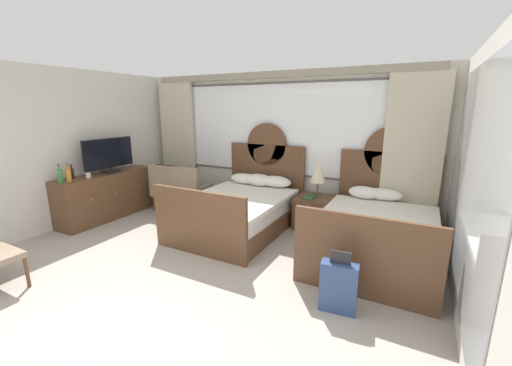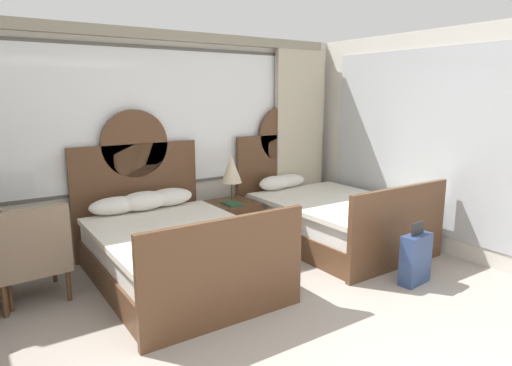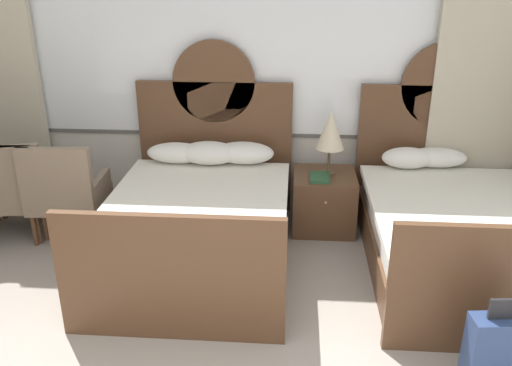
# 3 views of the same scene
# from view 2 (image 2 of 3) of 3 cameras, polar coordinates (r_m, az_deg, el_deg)

# --- Properties ---
(wall_back_window) EXTENTS (5.88, 0.22, 2.70)m
(wall_back_window) POSITION_cam_2_polar(r_m,az_deg,el_deg) (5.60, -14.11, 5.89)
(wall_back_window) COLOR beige
(wall_back_window) RESTS_ON ground_plane
(wall_right_mirror) EXTENTS (0.08, 4.51, 2.70)m
(wall_right_mirror) POSITION_cam_2_polar(r_m,az_deg,el_deg) (5.75, 24.17, 4.59)
(wall_right_mirror) COLOR beige
(wall_right_mirror) RESTS_ON ground_plane
(bed_near_window) EXTENTS (1.55, 2.22, 1.76)m
(bed_near_window) POSITION_cam_2_polar(r_m,az_deg,el_deg) (4.77, -10.85, -8.02)
(bed_near_window) COLOR brown
(bed_near_window) RESTS_ON ground_plane
(bed_near_mirror) EXTENTS (1.55, 2.22, 1.76)m
(bed_near_mirror) POSITION_cam_2_polar(r_m,az_deg,el_deg) (5.92, 9.26, -4.19)
(bed_near_mirror) COLOR brown
(bed_near_mirror) RESTS_ON ground_plane
(nightstand_between_beds) EXTENTS (0.60, 0.62, 0.56)m
(nightstand_between_beds) POSITION_cam_2_polar(r_m,az_deg,el_deg) (5.80, -3.21, -5.17)
(nightstand_between_beds) COLOR brown
(nightstand_between_beds) RESTS_ON ground_plane
(table_lamp_on_nightstand) EXTENTS (0.27, 0.27, 0.62)m
(table_lamp_on_nightstand) POSITION_cam_2_polar(r_m,az_deg,el_deg) (5.69, -3.18, 1.76)
(table_lamp_on_nightstand) COLOR brown
(table_lamp_on_nightstand) RESTS_ON nightstand_between_beds
(book_on_nightstand) EXTENTS (0.18, 0.26, 0.03)m
(book_on_nightstand) POSITION_cam_2_polar(r_m,az_deg,el_deg) (5.60, -3.10, -2.68)
(book_on_nightstand) COLOR #285133
(book_on_nightstand) RESTS_ON nightstand_between_beds
(armchair_by_window_left) EXTENTS (0.68, 0.68, 0.95)m
(armchair_by_window_left) POSITION_cam_2_polar(r_m,az_deg,el_deg) (4.66, -27.13, -8.16)
(armchair_by_window_left) COLOR #84705B
(armchair_by_window_left) RESTS_ON ground_plane
(suitcase_on_floor) EXTENTS (0.38, 0.20, 0.66)m
(suitcase_on_floor) POSITION_cam_2_polar(r_m,az_deg,el_deg) (4.90, 19.90, -9.17)
(suitcase_on_floor) COLOR navy
(suitcase_on_floor) RESTS_ON ground_plane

